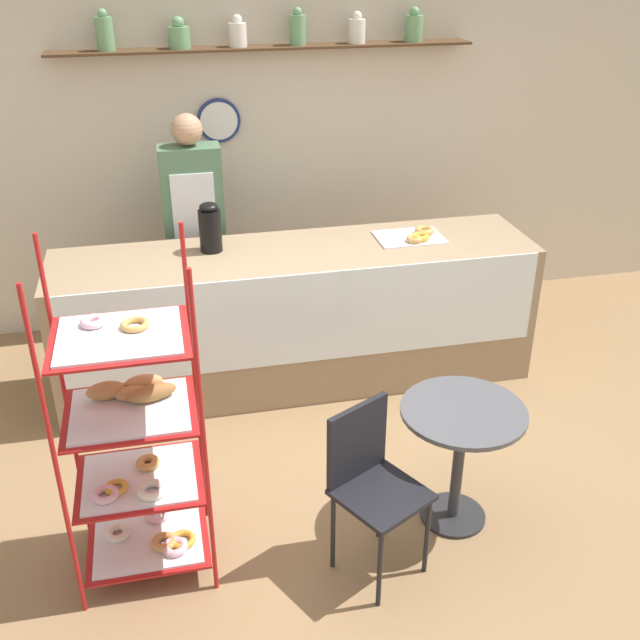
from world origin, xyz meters
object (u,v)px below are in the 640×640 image
cafe_table (461,438)px  cafe_chair (370,474)px  donut_tray_counter (415,236)px  person_worker (195,226)px  pastry_rack (136,443)px  coffee_carafe (210,228)px

cafe_table → cafe_chair: bearing=-160.2°
cafe_chair → donut_tray_counter: 2.05m
donut_tray_counter → person_worker: bearing=157.5°
pastry_rack → coffee_carafe: 1.79m
cafe_table → cafe_chair: size_ratio=0.79×
donut_tray_counter → pastry_rack: bearing=-140.3°
cafe_chair → coffee_carafe: 2.07m
pastry_rack → donut_tray_counter: 2.48m
cafe_table → cafe_chair: 0.58m
cafe_table → pastry_rack: bearing=178.0°
person_worker → cafe_table: (1.16, -2.23, -0.44)m
cafe_table → coffee_carafe: coffee_carafe is taller
cafe_table → person_worker: bearing=117.5°
cafe_chair → coffee_carafe: coffee_carafe is taller
person_worker → cafe_chair: size_ratio=1.98×
pastry_rack → person_worker: size_ratio=0.96×
coffee_carafe → pastry_rack: bearing=-107.5°
donut_tray_counter → coffee_carafe: bearing=176.4°
pastry_rack → person_worker: person_worker is taller
pastry_rack → person_worker: 2.23m
coffee_carafe → donut_tray_counter: 1.38m
cafe_chair → donut_tray_counter: donut_tray_counter is taller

